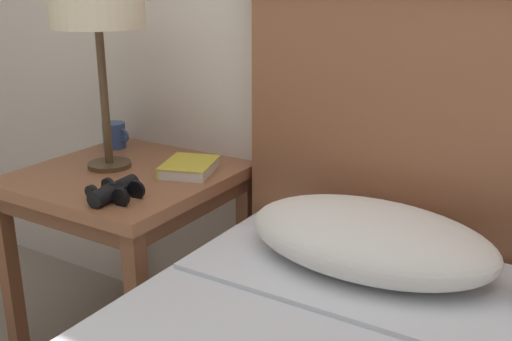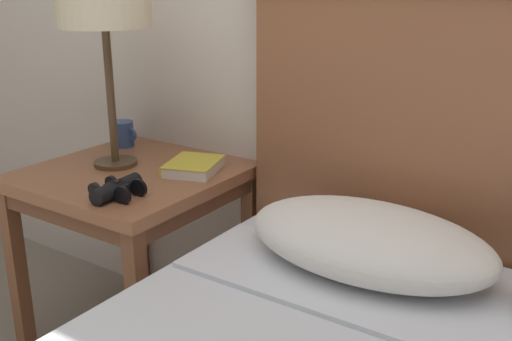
{
  "view_description": "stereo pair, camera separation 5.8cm",
  "coord_description": "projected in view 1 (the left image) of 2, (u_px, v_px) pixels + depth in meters",
  "views": [
    {
      "loc": [
        0.52,
        -0.47,
        1.15
      ],
      "look_at": [
        -0.21,
        0.71,
        0.7
      ],
      "focal_mm": 42.0,
      "sensor_mm": 36.0,
      "label": 1
    },
    {
      "loc": [
        0.57,
        -0.44,
        1.15
      ],
      "look_at": [
        -0.21,
        0.71,
        0.7
      ],
      "focal_mm": 42.0,
      "sensor_mm": 36.0,
      "label": 2
    }
  ],
  "objects": [
    {
      "name": "binoculars_pair",
      "position": [
        115.0,
        191.0,
        1.55
      ],
      "size": [
        0.14,
        0.16,
        0.05
      ],
      "color": "black",
      "rests_on": "nightstand"
    },
    {
      "name": "book_on_nightstand",
      "position": [
        188.0,
        167.0,
        1.76
      ],
      "size": [
        0.19,
        0.21,
        0.03
      ],
      "color": "silver",
      "rests_on": "nightstand"
    },
    {
      "name": "coffee_mug",
      "position": [
        115.0,
        135.0,
        2.0
      ],
      "size": [
        0.1,
        0.08,
        0.08
      ],
      "color": "#334C84",
      "rests_on": "nightstand"
    },
    {
      "name": "nightstand",
      "position": [
        128.0,
        197.0,
        1.8
      ],
      "size": [
        0.58,
        0.58,
        0.6
      ],
      "color": "brown",
      "rests_on": "ground_plane"
    }
  ]
}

